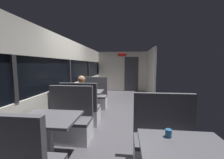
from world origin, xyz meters
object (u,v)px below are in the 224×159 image
object	(u,v)px
seated_passenger	(82,103)
coffee_cup_secondary	(83,89)
coffee_cup_primary	(168,133)
bench_front_aisle_facing_entry	(165,146)
bench_mid_window_facing_entry	(94,98)
dining_table_mid_window	(88,94)
dining_table_near_window	(49,123)
dining_table_front_aisle	(186,156)
bench_near_window_facing_entry	(69,124)
bench_mid_window_facing_end	(81,111)

from	to	relation	value
seated_passenger	coffee_cup_secondary	size ratio (longest dim) A/B	14.00
coffee_cup_primary	coffee_cup_secondary	xyz separation A→B (m)	(-1.85, 2.65, 0.00)
bench_front_aisle_facing_entry	bench_mid_window_facing_entry	bearing A→B (deg)	122.80
dining_table_mid_window	bench_mid_window_facing_entry	bearing A→B (deg)	90.00
coffee_cup_primary	seated_passenger	bearing A→B (deg)	130.15
dining_table_near_window	dining_table_front_aisle	bearing A→B (deg)	-18.53
dining_table_near_window	coffee_cup_secondary	distance (m)	2.24
bench_near_window_facing_entry	seated_passenger	size ratio (longest dim) A/B	0.87
bench_near_window_facing_entry	bench_front_aisle_facing_entry	distance (m)	1.89
dining_table_near_window	dining_table_front_aisle	xyz separation A→B (m)	(1.79, -0.60, 0.00)
dining_table_front_aisle	bench_near_window_facing_entry	bearing A→B (deg)	144.02
bench_mid_window_facing_end	seated_passenger	distance (m)	0.22
dining_table_near_window	coffee_cup_secondary	size ratio (longest dim) A/B	10.00
bench_near_window_facing_entry	coffee_cup_secondary	size ratio (longest dim) A/B	12.22
dining_table_front_aisle	seated_passenger	distance (m)	2.80
seated_passenger	bench_mid_window_facing_end	bearing A→B (deg)	-90.00
coffee_cup_primary	coffee_cup_secondary	distance (m)	3.23
seated_passenger	bench_mid_window_facing_entry	bearing A→B (deg)	90.00
dining_table_near_window	bench_near_window_facing_entry	world-z (taller)	bench_near_window_facing_entry
bench_mid_window_facing_entry	seated_passenger	size ratio (longest dim) A/B	0.87
seated_passenger	bench_near_window_facing_entry	bearing A→B (deg)	-90.00
bench_front_aisle_facing_entry	coffee_cup_primary	xyz separation A→B (m)	(-0.12, -0.53, 0.46)
bench_mid_window_facing_end	coffee_cup_primary	world-z (taller)	bench_mid_window_facing_end
coffee_cup_primary	bench_mid_window_facing_end	bearing A→B (deg)	131.20
dining_table_mid_window	bench_front_aisle_facing_entry	distance (m)	2.76
dining_table_front_aisle	dining_table_mid_window	bearing A→B (deg)	122.80
bench_mid_window_facing_entry	bench_front_aisle_facing_entry	xyz separation A→B (m)	(1.79, -2.78, 0.00)
bench_near_window_facing_entry	dining_table_front_aisle	bearing A→B (deg)	-35.98
bench_mid_window_facing_entry	seated_passenger	bearing A→B (deg)	-90.00
dining_table_mid_window	seated_passenger	world-z (taller)	seated_passenger
bench_mid_window_facing_entry	seated_passenger	world-z (taller)	seated_passenger
bench_front_aisle_facing_entry	seated_passenger	xyz separation A→B (m)	(-1.79, 1.45, 0.21)
dining_table_front_aisle	bench_mid_window_facing_end	bearing A→B (deg)	130.74
dining_table_near_window	bench_mid_window_facing_end	size ratio (longest dim) A/B	0.82
seated_passenger	coffee_cup_primary	xyz separation A→B (m)	(1.67, -1.98, 0.25)
dining_table_front_aisle	coffee_cup_primary	distance (m)	0.26
bench_mid_window_facing_end	dining_table_front_aisle	bearing A→B (deg)	-49.26
seated_passenger	bench_front_aisle_facing_entry	bearing A→B (deg)	-39.03
dining_table_near_window	bench_near_window_facing_entry	distance (m)	0.77
bench_front_aisle_facing_entry	coffee_cup_primary	bearing A→B (deg)	-103.09
bench_near_window_facing_entry	bench_mid_window_facing_entry	distance (m)	2.18
bench_near_window_facing_entry	dining_table_mid_window	bearing A→B (deg)	90.00
dining_table_near_window	dining_table_mid_window	bearing A→B (deg)	90.00
dining_table_mid_window	seated_passenger	bearing A→B (deg)	-90.00
bench_mid_window_facing_end	coffee_cup_secondary	world-z (taller)	bench_mid_window_facing_end
bench_near_window_facing_entry	bench_mid_window_facing_end	size ratio (longest dim) A/B	1.00
coffee_cup_primary	dining_table_near_window	bearing A→B (deg)	165.64
bench_mid_window_facing_entry	dining_table_front_aisle	distance (m)	3.92
dining_table_near_window	coffee_cup_primary	bearing A→B (deg)	-14.36
dining_table_mid_window	seated_passenger	xyz separation A→B (m)	(0.00, -0.63, -0.10)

